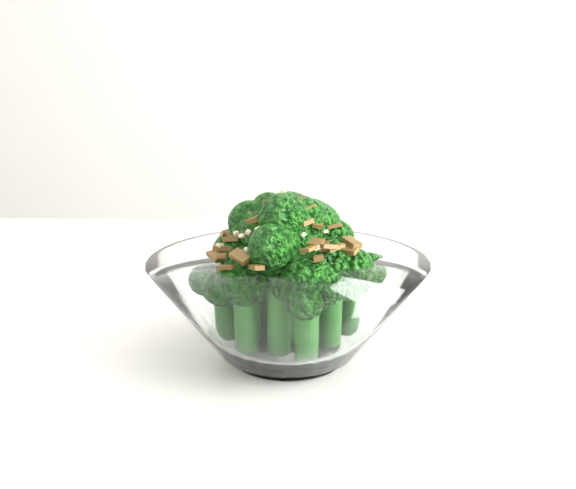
# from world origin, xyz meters

# --- Properties ---
(table) EXTENTS (1.37, 1.10, 0.75)m
(table) POSITION_xyz_m (0.10, -0.00, 0.68)
(table) COLOR white
(table) RESTS_ON ground
(broccoli_dish) EXTENTS (0.20, 0.20, 0.12)m
(broccoli_dish) POSITION_xyz_m (0.16, -0.05, 0.80)
(broccoli_dish) COLOR white
(broccoli_dish) RESTS_ON table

